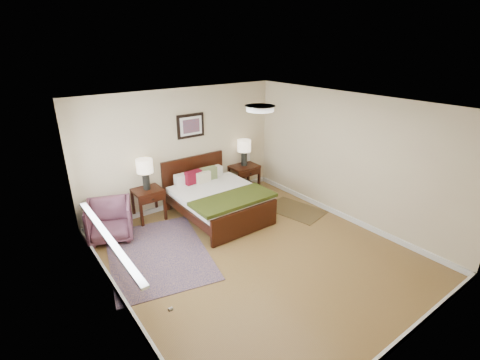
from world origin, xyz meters
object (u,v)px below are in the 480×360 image
Objects in this scene: lamp_right at (244,148)px; bed at (216,195)px; nightstand_right at (244,175)px; lamp_left at (145,169)px; rug_persian at (158,254)px; nightstand_left at (148,195)px; armchair at (110,220)px.

bed is at bearing -150.13° from lamp_right.
bed reaches higher than nightstand_right.
lamp_left is 1.71m from rug_persian.
nightstand_right is 0.66m from lamp_right.
nightstand_left is at bearing -179.48° from lamp_right.
nightstand_right is 1.05× the size of lamp_right.
armchair is at bearing 126.92° from rug_persian.
nightstand_right is 1.05× the size of lamp_left.
lamp_left is at bearing 179.65° from nightstand_right.
lamp_left reaches higher than armchair.
armchair is at bearing -175.26° from lamp_right.
lamp_left is 1.00× the size of lamp_right.
nightstand_left reaches higher than rug_persian.
lamp_left is (-1.15, 0.72, 0.59)m from bed.
armchair is (-3.25, -0.27, -0.71)m from lamp_right.
armchair is at bearing -162.45° from lamp_left.
lamp_left is at bearing 37.59° from armchair.
armchair is at bearing 167.41° from bed.
nightstand_right is (1.25, 0.70, -0.09)m from bed.
armchair is 1.15m from rug_persian.
lamp_left reaches higher than nightstand_right.
nightstand_left is 2.40m from nightstand_right.
nightstand_right is at bearing 29.36° from bed.
lamp_right is at bearing 90.00° from nightstand_right.
bed reaches higher than armchair.
lamp_right is 0.79× the size of armchair.
bed is at bearing 32.26° from rug_persian.
bed is at bearing -150.64° from nightstand_right.
bed reaches higher than rug_persian.
bed is 1.48m from lamp_left.
nightstand_left is 1.07× the size of lamp_right.
bed is 2.96× the size of nightstand_left.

